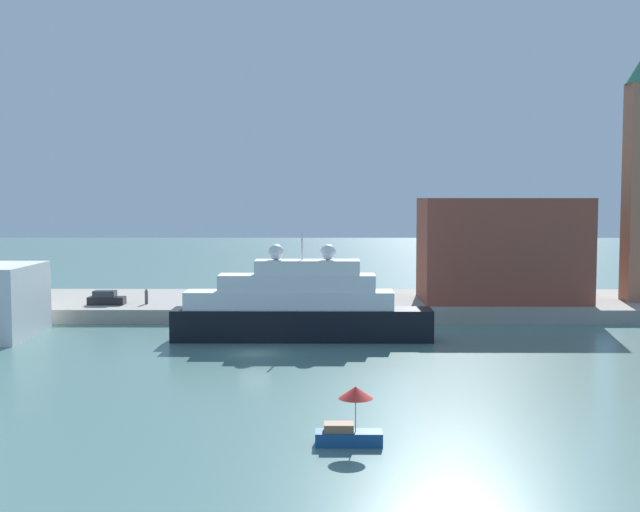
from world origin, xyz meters
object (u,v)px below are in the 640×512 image
at_px(large_yacht, 299,308).
at_px(harbor_building, 502,249).
at_px(mooring_bollard, 313,306).
at_px(bell_tower, 640,171).
at_px(parked_car, 106,299).
at_px(small_motorboat, 350,421).
at_px(person_figure, 146,297).

distance_m(large_yacht, harbor_building, 28.94).
distance_m(harbor_building, mooring_bollard, 23.32).
xyz_separation_m(large_yacht, bell_tower, (38.12, 17.26, 13.26)).
distance_m(bell_tower, parked_car, 61.62).
bearing_deg(small_motorboat, large_yacht, 96.81).
height_order(small_motorboat, harbor_building, harbor_building).
bearing_deg(bell_tower, small_motorboat, -124.80).
bearing_deg(large_yacht, parked_car, 147.86).
height_order(bell_tower, mooring_bollard, bell_tower).
height_order(large_yacht, parked_car, large_yacht).
bearing_deg(person_figure, small_motorboat, -65.32).
distance_m(bell_tower, mooring_bollard, 40.28).
bearing_deg(harbor_building, bell_tower, -0.94).
distance_m(person_figure, mooring_bollard, 19.04).
relative_size(harbor_building, bell_tower, 0.66).
bearing_deg(person_figure, parked_car, -173.75).
relative_size(small_motorboat, harbor_building, 0.20).
bearing_deg(large_yacht, person_figure, 140.91).
xyz_separation_m(bell_tower, parked_car, (-59.87, -3.59, -14.13)).
relative_size(bell_tower, parked_car, 7.00).
xyz_separation_m(small_motorboat, mooring_bollard, (-2.63, 42.21, 0.54)).
bearing_deg(bell_tower, mooring_bollard, -169.07).
bearing_deg(harbor_building, small_motorboat, -110.75).
height_order(small_motorboat, bell_tower, bell_tower).
relative_size(large_yacht, parked_car, 6.10).
bearing_deg(parked_car, small_motorboat, -60.78).
relative_size(large_yacht, mooring_bollard, 34.68).
height_order(large_yacht, person_figure, large_yacht).
height_order(parked_car, person_figure, person_figure).
xyz_separation_m(large_yacht, mooring_bollard, (1.20, 10.13, -1.19)).
xyz_separation_m(person_figure, mooring_bollard, (18.61, -4.01, -0.46)).
bearing_deg(parked_car, mooring_bollard, -8.76).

